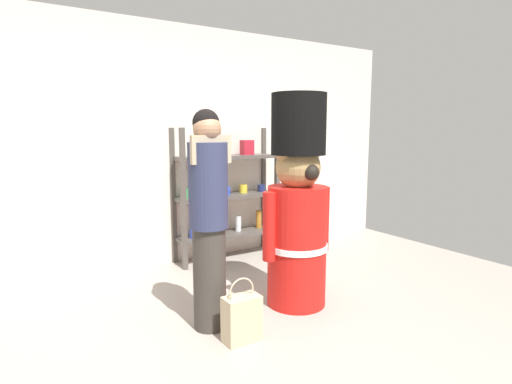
# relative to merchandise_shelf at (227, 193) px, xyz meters

# --- Properties ---
(ground_plane) EXTENTS (6.40, 6.40, 0.00)m
(ground_plane) POSITION_rel_merchandise_shelf_xyz_m (-0.74, -1.98, -0.76)
(ground_plane) COLOR #9E9389
(back_wall) EXTENTS (6.40, 0.12, 2.60)m
(back_wall) POSITION_rel_merchandise_shelf_xyz_m (-0.74, 0.22, 0.54)
(back_wall) COLOR silver
(back_wall) RESTS_ON ground_plane
(merchandise_shelf) EXTENTS (1.24, 0.35, 1.50)m
(merchandise_shelf) POSITION_rel_merchandise_shelf_xyz_m (0.00, 0.00, 0.00)
(merchandise_shelf) COLOR #4C4742
(merchandise_shelf) RESTS_ON ground_plane
(teddy_bear_guard) EXTENTS (0.67, 0.51, 1.77)m
(teddy_bear_guard) POSITION_rel_merchandise_shelf_xyz_m (-0.12, -1.47, 0.08)
(teddy_bear_guard) COLOR red
(teddy_bear_guard) RESTS_ON ground_plane
(person_shopper) EXTENTS (0.30, 0.29, 1.62)m
(person_shopper) POSITION_rel_merchandise_shelf_xyz_m (-0.93, -1.48, 0.11)
(person_shopper) COLOR #38332D
(person_shopper) RESTS_ON ground_plane
(shopping_bag) EXTENTS (0.26, 0.15, 0.47)m
(shopping_bag) POSITION_rel_merchandise_shelf_xyz_m (-0.84, -1.79, -0.59)
(shopping_bag) COLOR #C1AD89
(shopping_bag) RESTS_ON ground_plane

